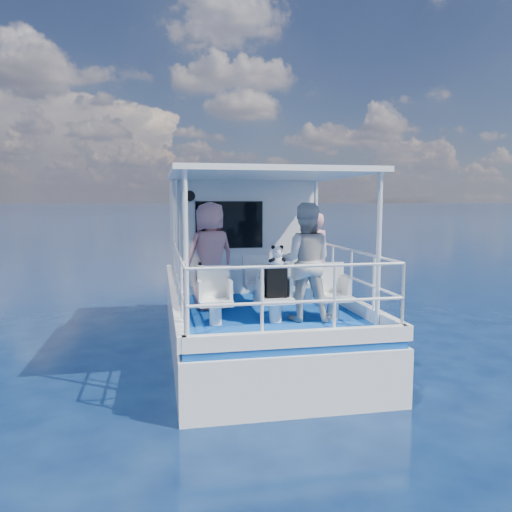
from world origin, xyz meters
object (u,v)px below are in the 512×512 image
Objects in this scene: backpack_center at (276,282)px; panda at (277,257)px; passenger_stbd_aft at (305,262)px; passenger_port_fwd at (210,256)px.

panda is (0.02, -0.02, 0.39)m from backpack_center.
passenger_stbd_aft is at bearing 12.05° from panda.
passenger_port_fwd reaches higher than panda.
passenger_port_fwd reaches higher than passenger_stbd_aft.
panda is at bearing 28.12° from passenger_stbd_aft.
passenger_stbd_aft is 3.98× the size of backpack_center.
passenger_stbd_aft reaches higher than panda.
passenger_stbd_aft is at bearing 118.71° from passenger_port_fwd.
panda is at bearing -49.49° from backpack_center.
passenger_port_fwd is 4.01× the size of backpack_center.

